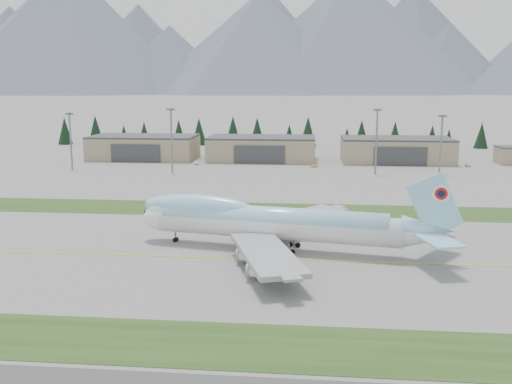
# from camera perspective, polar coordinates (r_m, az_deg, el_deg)

# --- Properties ---
(ground) EXTENTS (7000.00, 7000.00, 0.00)m
(ground) POSITION_cam_1_polar(r_m,az_deg,el_deg) (112.85, 1.59, -6.76)
(ground) COLOR gray
(ground) RESTS_ON ground
(grass_strip_near) EXTENTS (400.00, 14.00, 0.08)m
(grass_strip_near) POSITION_cam_1_polar(r_m,az_deg,el_deg) (77.55, -0.44, -15.15)
(grass_strip_near) COLOR #224117
(grass_strip_near) RESTS_ON ground
(grass_strip_far) EXTENTS (400.00, 18.00, 0.08)m
(grass_strip_far) POSITION_cam_1_polar(r_m,az_deg,el_deg) (156.30, 2.74, -1.83)
(grass_strip_far) COLOR #224117
(grass_strip_far) RESTS_ON ground
(taxiway_line_main) EXTENTS (400.00, 0.40, 0.02)m
(taxiway_line_main) POSITION_cam_1_polar(r_m,az_deg,el_deg) (112.85, 1.59, -6.76)
(taxiway_line_main) COLOR yellow
(taxiway_line_main) RESTS_ON ground
(boeing_747_freighter) EXTENTS (67.55, 57.16, 17.71)m
(boeing_747_freighter) POSITION_cam_1_polar(r_m,az_deg,el_deg) (117.95, 1.75, -3.04)
(boeing_747_freighter) COLOR white
(boeing_747_freighter) RESTS_ON ground
(hangar_left) EXTENTS (48.00, 26.60, 10.80)m
(hangar_left) POSITION_cam_1_polar(r_m,az_deg,el_deg) (270.20, -11.14, 4.43)
(hangar_left) COLOR gray
(hangar_left) RESTS_ON ground
(hangar_center) EXTENTS (48.00, 26.60, 10.80)m
(hangar_center) POSITION_cam_1_polar(r_m,az_deg,el_deg) (259.85, 0.60, 4.39)
(hangar_center) COLOR gray
(hangar_center) RESTS_ON ground
(hangar_right) EXTENTS (48.00, 26.60, 10.80)m
(hangar_right) POSITION_cam_1_polar(r_m,az_deg,el_deg) (261.61, 13.84, 4.12)
(hangar_right) COLOR gray
(hangar_right) RESTS_ON ground
(floodlight_masts) EXTENTS (194.75, 9.90, 24.98)m
(floodlight_masts) POSITION_cam_1_polar(r_m,az_deg,el_deg) (219.17, 6.18, 6.01)
(floodlight_masts) COLOR slate
(floodlight_masts) RESTS_ON ground
(service_vehicle_a) EXTENTS (2.89, 4.19, 1.32)m
(service_vehicle_a) POSITION_cam_1_polar(r_m,az_deg,el_deg) (247.17, -6.02, 2.75)
(service_vehicle_a) COLOR silver
(service_vehicle_a) RESTS_ON ground
(service_vehicle_b) EXTENTS (3.52, 1.96, 1.10)m
(service_vehicle_b) POSITION_cam_1_polar(r_m,az_deg,el_deg) (238.90, 5.87, 2.48)
(service_vehicle_b) COLOR gold
(service_vehicle_b) RESTS_ON ground
(service_vehicle_c) EXTENTS (2.25, 4.03, 1.10)m
(service_vehicle_c) POSITION_cam_1_polar(r_m,az_deg,el_deg) (255.51, 20.42, 2.39)
(service_vehicle_c) COLOR #B2B2B7
(service_vehicle_c) RESTS_ON ground
(conifer_belt) EXTENTS (271.81, 16.83, 16.99)m
(conifer_belt) POSITION_cam_1_polar(r_m,az_deg,el_deg) (321.12, 1.34, 5.94)
(conifer_belt) COLOR black
(conifer_belt) RESTS_ON ground
(mountain_ridge_front) EXTENTS (4333.34, 1267.12, 504.07)m
(mountain_ridge_front) POSITION_cam_1_polar(r_m,az_deg,el_deg) (2325.84, 7.42, 15.34)
(mountain_ridge_front) COLOR #4A5663
(mountain_ridge_front) RESTS_ON ground
(mountain_ridge_rear) EXTENTS (4407.22, 1037.58, 518.79)m
(mountain_ridge_rear) POSITION_cam_1_polar(r_m,az_deg,el_deg) (3021.25, 9.55, 14.56)
(mountain_ridge_rear) COLOR #4A5663
(mountain_ridge_rear) RESTS_ON ground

